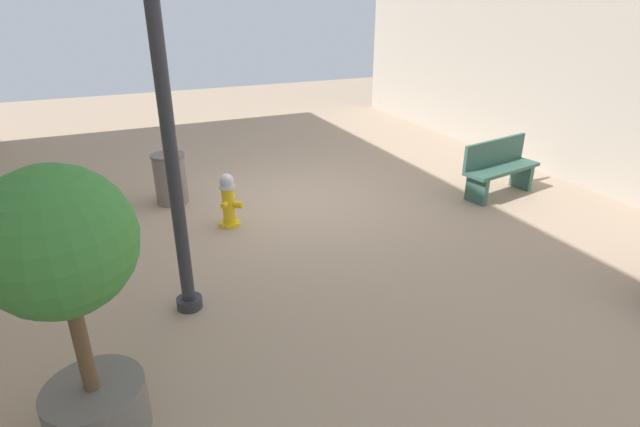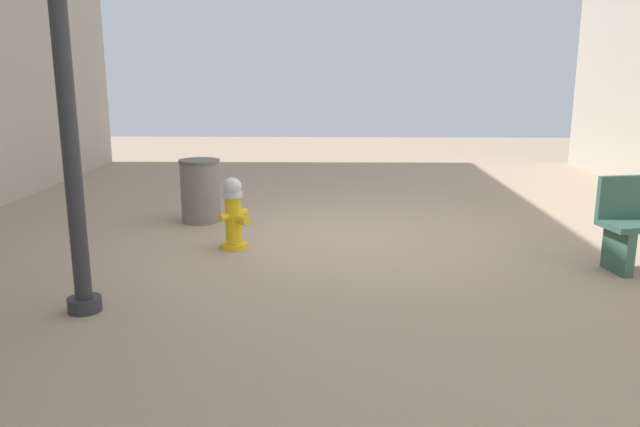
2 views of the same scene
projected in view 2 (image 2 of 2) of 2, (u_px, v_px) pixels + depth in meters
The scene contains 4 objects.
ground_plane at pixel (340, 236), 7.57m from camera, with size 23.40×23.40×0.00m, color tan.
fire_hydrant at pixel (233, 213), 7.00m from camera, with size 0.36×0.37×0.82m.
street_lamp at pixel (59, 17), 4.69m from camera, with size 0.36×0.36×3.81m.
trash_bin at pixel (200, 191), 8.25m from camera, with size 0.54×0.54×0.84m.
Camera 2 is at (0.06, 7.32, 1.97)m, focal length 34.80 mm.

